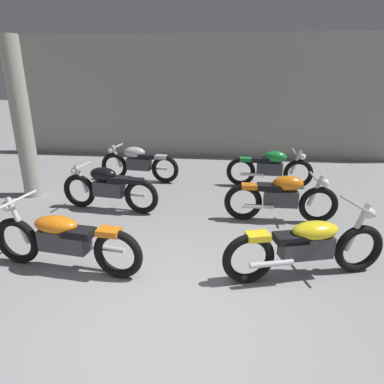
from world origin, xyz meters
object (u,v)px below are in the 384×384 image
motorcycle_left_row_1 (109,187)px  motorcycle_right_row_2 (270,168)px  motorcycle_right_row_0 (307,245)px  motorcycle_right_row_1 (281,197)px  motorcycle_left_row_0 (64,239)px  motorcycle_left_row_2 (139,163)px  support_pillar (22,121)px

motorcycle_left_row_1 → motorcycle_right_row_2: 3.67m
motorcycle_right_row_0 → motorcycle_right_row_1: (-0.09, 1.74, 0.01)m
motorcycle_left_row_0 → motorcycle_left_row_1: (-0.14, 2.09, 0.01)m
motorcycle_right_row_1 → motorcycle_left_row_0: bearing=-147.6°
motorcycle_left_row_2 → motorcycle_right_row_1: same height
motorcycle_left_row_1 → motorcycle_right_row_1: 3.19m
motorcycle_left_row_1 → motorcycle_right_row_2: bearing=29.5°
motorcycle_left_row_0 → motorcycle_right_row_1: motorcycle_left_row_0 is taller
motorcycle_left_row_0 → motorcycle_left_row_2: motorcycle_left_row_0 is taller
motorcycle_left_row_2 → motorcycle_right_row_0: (3.20, -3.80, -0.01)m
motorcycle_right_row_2 → motorcycle_left_row_0: bearing=-128.0°
motorcycle_left_row_0 → motorcycle_right_row_0: (3.13, 0.19, 0.00)m
motorcycle_left_row_0 → motorcycle_right_row_1: (3.05, 1.93, 0.01)m
support_pillar → motorcycle_left_row_1: 2.33m
support_pillar → motorcycle_right_row_1: support_pillar is taller
motorcycle_left_row_0 → motorcycle_right_row_2: size_ratio=1.10×
motorcycle_left_row_0 → motorcycle_left_row_1: motorcycle_left_row_0 is taller
support_pillar → motorcycle_left_row_2: 2.64m
motorcycle_left_row_2 → support_pillar: bearing=-147.7°
motorcycle_left_row_2 → motorcycle_right_row_2: size_ratio=1.00×
motorcycle_left_row_1 → motorcycle_left_row_2: 1.89m
motorcycle_left_row_1 → motorcycle_right_row_2: same height
motorcycle_right_row_0 → motorcycle_right_row_1: motorcycle_right_row_0 is taller
motorcycle_left_row_1 → motorcycle_left_row_2: bearing=87.7°
support_pillar → motorcycle_left_row_1: bearing=-17.8°
motorcycle_right_row_2 → motorcycle_right_row_0: bearing=-88.8°
motorcycle_left_row_1 → motorcycle_left_row_2: same height
motorcycle_left_row_2 → motorcycle_right_row_2: bearing=-1.5°
support_pillar → motorcycle_left_row_1: size_ratio=1.63×
motorcycle_left_row_2 → motorcycle_left_row_1: bearing=-92.3°
motorcycle_left_row_0 → motorcycle_right_row_0: size_ratio=1.02×
motorcycle_right_row_0 → motorcycle_left_row_0: bearing=-176.6°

